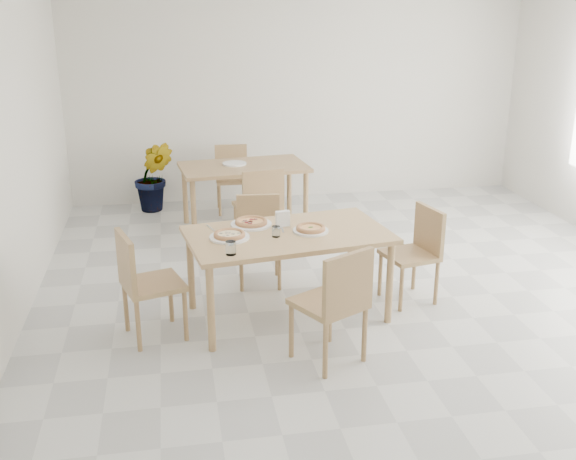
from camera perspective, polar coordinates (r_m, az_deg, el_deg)
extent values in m
plane|color=silver|center=(6.10, 7.23, -6.14)|extent=(7.00, 7.00, 0.00)
plane|color=silver|center=(9.00, 0.96, 11.55)|extent=(6.00, 0.00, 6.00)
cube|color=tan|center=(5.56, 0.00, -0.42)|extent=(1.77, 1.17, 0.04)
cylinder|color=tan|center=(5.17, -6.55, -6.64)|extent=(0.06, 0.06, 0.71)
cylinder|color=tan|center=(5.64, 8.60, -4.47)|extent=(0.06, 0.06, 0.71)
cylinder|color=tan|center=(5.88, -8.23, -3.43)|extent=(0.06, 0.06, 0.71)
cylinder|color=tan|center=(6.29, 5.34, -1.75)|extent=(0.06, 0.06, 0.71)
cube|color=tan|center=(4.98, 3.43, -6.20)|extent=(0.61, 0.61, 0.04)
cube|color=tan|center=(4.75, 5.13, -4.44)|extent=(0.42, 0.25, 0.43)
cylinder|color=tan|center=(5.33, 3.55, -7.29)|extent=(0.04, 0.04, 0.44)
cylinder|color=tan|center=(5.11, 0.28, -8.51)|extent=(0.04, 0.04, 0.44)
cylinder|color=tan|center=(5.09, 6.49, -8.78)|extent=(0.04, 0.04, 0.44)
cylinder|color=tan|center=(4.85, 3.18, -10.16)|extent=(0.04, 0.04, 0.44)
cube|color=tan|center=(6.31, -2.45, -1.01)|extent=(0.44, 0.44, 0.04)
cube|color=tan|center=(6.42, -2.55, 1.35)|extent=(0.41, 0.07, 0.39)
cylinder|color=tan|center=(6.22, -3.95, -3.50)|extent=(0.03, 0.03, 0.40)
cylinder|color=tan|center=(6.24, -0.73, -3.40)|extent=(0.03, 0.03, 0.40)
cylinder|color=tan|center=(6.55, -4.02, -2.33)|extent=(0.03, 0.03, 0.40)
cylinder|color=tan|center=(6.56, -0.97, -2.23)|extent=(0.03, 0.03, 0.40)
cube|color=tan|center=(5.42, -11.34, -4.52)|extent=(0.55, 0.55, 0.04)
cube|color=tan|center=(5.29, -13.56, -2.59)|extent=(0.17, 0.43, 0.42)
cylinder|color=tan|center=(5.40, -8.68, -7.20)|extent=(0.04, 0.04, 0.43)
cylinder|color=tan|center=(5.73, -9.90, -5.68)|extent=(0.04, 0.04, 0.43)
cylinder|color=tan|center=(5.31, -12.56, -7.93)|extent=(0.04, 0.04, 0.43)
cylinder|color=tan|center=(5.65, -13.56, -6.33)|extent=(0.04, 0.04, 0.43)
cube|color=tan|center=(6.05, 10.24, -2.12)|extent=(0.50, 0.50, 0.04)
cube|color=tan|center=(6.07, 11.87, 0.08)|extent=(0.13, 0.42, 0.40)
cylinder|color=tan|center=(6.18, 7.81, -3.75)|extent=(0.04, 0.04, 0.41)
cylinder|color=tan|center=(5.90, 9.56, -4.99)|extent=(0.04, 0.04, 0.41)
cylinder|color=tan|center=(6.36, 10.62, -3.23)|extent=(0.04, 0.04, 0.41)
cylinder|color=tan|center=(6.09, 12.45, -4.41)|extent=(0.04, 0.04, 0.41)
cylinder|color=white|center=(5.58, 1.93, -0.06)|extent=(0.30, 0.30, 0.02)
cylinder|color=white|center=(5.44, -4.98, -0.60)|extent=(0.32, 0.32, 0.02)
cylinder|color=white|center=(5.74, -3.13, 0.49)|extent=(0.35, 0.35, 0.02)
cylinder|color=tan|center=(5.57, 1.93, 0.09)|extent=(0.31, 0.31, 0.01)
torus|color=tan|center=(5.57, 1.93, 0.19)|extent=(0.31, 0.31, 0.03)
cylinder|color=orange|center=(5.57, 1.93, 0.18)|extent=(0.23, 0.23, 0.01)
ellipsoid|color=#2B6417|center=(5.57, 1.94, 0.24)|extent=(0.05, 0.03, 0.01)
cylinder|color=tan|center=(5.44, -4.98, -0.45)|extent=(0.29, 0.29, 0.01)
torus|color=tan|center=(5.44, -4.98, -0.35)|extent=(0.30, 0.30, 0.03)
cylinder|color=#F4E7C8|center=(5.44, -4.98, -0.36)|extent=(0.23, 0.23, 0.01)
cylinder|color=tan|center=(5.73, -3.13, 0.63)|extent=(0.31, 0.31, 0.01)
torus|color=tan|center=(5.73, -3.14, 0.72)|extent=(0.31, 0.31, 0.03)
cylinder|color=orange|center=(5.73, -3.14, 0.71)|extent=(0.24, 0.24, 0.01)
cylinder|color=white|center=(5.09, -4.87, -1.53)|extent=(0.08, 0.08, 0.10)
cylinder|color=white|center=(5.45, -1.02, -0.13)|extent=(0.07, 0.07, 0.09)
cube|color=silver|center=(5.68, -0.45, 0.30)|extent=(0.13, 0.08, 0.01)
cube|color=white|center=(5.66, -0.45, 0.98)|extent=(0.12, 0.06, 0.13)
cube|color=silver|center=(5.69, -6.59, 0.18)|extent=(0.07, 0.17, 0.01)
cube|color=silver|center=(5.63, -0.49, 0.07)|extent=(0.03, 0.19, 0.01)
cube|color=tan|center=(7.82, -3.78, 5.35)|extent=(1.51, 0.97, 0.04)
cylinder|color=tan|center=(7.49, -7.99, 1.59)|extent=(0.06, 0.06, 0.71)
cylinder|color=tan|center=(7.77, 1.51, 2.41)|extent=(0.06, 0.06, 0.71)
cylinder|color=tan|center=(8.14, -8.71, 2.98)|extent=(0.06, 0.06, 0.71)
cylinder|color=tan|center=(8.39, 0.10, 3.70)|extent=(0.06, 0.06, 0.71)
cube|color=tan|center=(7.24, -2.59, 2.01)|extent=(0.53, 0.53, 0.04)
cube|color=tan|center=(6.99, -2.10, 3.39)|extent=(0.45, 0.13, 0.43)
cylinder|color=tan|center=(7.54, -1.64, 0.82)|extent=(0.04, 0.04, 0.44)
cylinder|color=tan|center=(7.43, -4.44, 0.48)|extent=(0.04, 0.04, 0.44)
cylinder|color=tan|center=(7.20, -0.63, -0.08)|extent=(0.04, 0.04, 0.44)
cylinder|color=tan|center=(7.08, -3.55, -0.45)|extent=(0.04, 0.04, 0.44)
cube|color=tan|center=(8.52, -4.73, 4.29)|extent=(0.42, 0.42, 0.04)
cube|color=tan|center=(8.64, -4.85, 5.96)|extent=(0.41, 0.05, 0.39)
cylinder|color=tan|center=(8.40, -5.80, 2.50)|extent=(0.03, 0.03, 0.40)
cylinder|color=tan|center=(8.42, -3.43, 2.61)|extent=(0.03, 0.03, 0.40)
cylinder|color=tan|center=(8.73, -5.91, 3.15)|extent=(0.03, 0.03, 0.40)
cylinder|color=tan|center=(8.75, -3.63, 3.25)|extent=(0.03, 0.03, 0.40)
cylinder|color=white|center=(7.87, -4.55, 5.63)|extent=(0.28, 0.28, 0.02)
imported|color=#1B5B1D|center=(8.67, -11.29, 4.48)|extent=(0.52, 0.43, 0.90)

